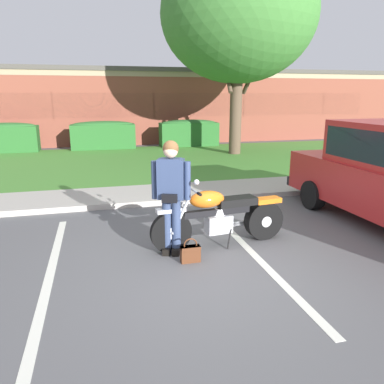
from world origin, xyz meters
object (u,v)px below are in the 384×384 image
hedge_left (7,137)px  hedge_center_left (103,135)px  shade_tree (238,15)px  brick_building (141,104)px  hedge_center_right (189,133)px  motorcycle (225,216)px  rider_person (171,190)px  handbag (190,252)px

hedge_left → hedge_center_left: 3.82m
shade_tree → brick_building: shade_tree is taller
shade_tree → hedge_center_right: shade_tree is taller
motorcycle → hedge_center_left: bearing=97.8°
motorcycle → hedge_left: hedge_left is taller
motorcycle → rider_person: 1.03m
hedge_center_left → brick_building: 6.62m
motorcycle → hedge_center_left: size_ratio=0.83×
rider_person → hedge_left: (-4.49, 11.47, -0.34)m
hedge_center_left → brick_building: brick_building is taller
hedge_center_left → shade_tree: bearing=-28.8°
handbag → motorcycle: bearing=36.2°
motorcycle → hedge_left: size_ratio=0.93×
rider_person → hedge_left: bearing=111.4°
handbag → hedge_center_right: 12.21m
motorcycle → hedge_center_left: 11.45m
shade_tree → rider_person: bearing=-116.4°
motorcycle → hedge_center_right: 11.56m
motorcycle → brick_building: brick_building is taller
hedge_left → hedge_center_right: (7.63, 0.00, 0.00)m
handbag → hedge_center_left: bearing=94.2°
shade_tree → brick_building: bearing=106.2°
motorcycle → hedge_center_right: size_ratio=0.85×
rider_person → hedge_left: rider_person is taller
shade_tree → hedge_left: size_ratio=3.16×
handbag → hedge_center_left: size_ratio=0.13×
handbag → hedge_center_right: size_ratio=0.14×
hedge_left → hedge_center_left: bearing=-0.0°
rider_person → hedge_center_left: bearing=93.4°
hedge_left → handbag: bearing=-68.4°
hedge_center_right → shade_tree: bearing=-66.7°
motorcycle → hedge_center_right: (2.26, 11.34, 0.17)m
handbag → brick_building: size_ratio=0.01×
shade_tree → hedge_center_right: bearing=113.3°
rider_person → hedge_center_right: size_ratio=0.65×
hedge_left → rider_person: bearing=-68.6°
handbag → hedge_left: size_ratio=0.15×
rider_person → hedge_center_left: 11.49m
hedge_left → shade_tree: bearing=-17.3°
brick_building → hedge_left: bearing=-136.0°
hedge_center_right → brick_building: (-1.37, 6.05, 1.14)m
rider_person → hedge_center_right: 11.90m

